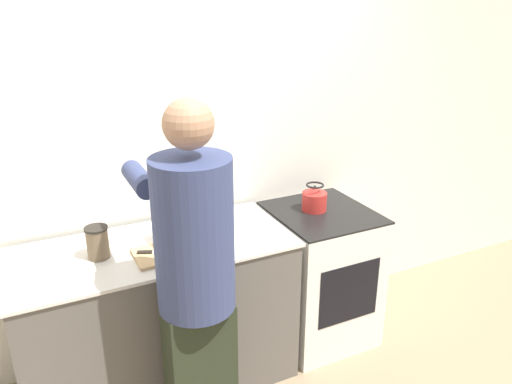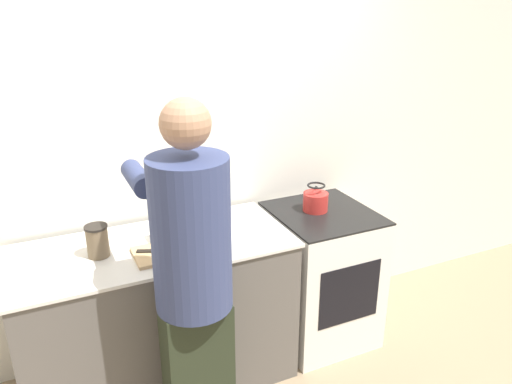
# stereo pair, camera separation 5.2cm
# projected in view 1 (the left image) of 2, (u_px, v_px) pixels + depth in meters

# --- Properties ---
(wall_back) EXTENTS (8.00, 0.05, 2.60)m
(wall_back) POSITION_uv_depth(u_px,v_px,m) (183.00, 148.00, 2.99)
(wall_back) COLOR silver
(wall_back) RESTS_ON ground_plane
(counter) EXTENTS (1.50, 0.67, 0.90)m
(counter) POSITION_uv_depth(u_px,v_px,m) (159.00, 317.00, 2.83)
(counter) COLOR #5B5651
(counter) RESTS_ON ground_plane
(oven) EXTENTS (0.60, 0.65, 0.89)m
(oven) POSITION_uv_depth(u_px,v_px,m) (319.00, 274.00, 3.28)
(oven) COLOR silver
(oven) RESTS_ON ground_plane
(person) EXTENTS (0.39, 0.63, 1.78)m
(person) POSITION_uv_depth(u_px,v_px,m) (195.00, 279.00, 2.22)
(person) COLOR #252D1D
(person) RESTS_ON ground_plane
(cutting_board) EXTENTS (0.29, 0.24, 0.02)m
(cutting_board) POSITION_uv_depth(u_px,v_px,m) (163.00, 254.00, 2.57)
(cutting_board) COLOR tan
(cutting_board) RESTS_ON counter
(knife) EXTENTS (0.20, 0.11, 0.01)m
(knife) POSITION_uv_depth(u_px,v_px,m) (156.00, 252.00, 2.57)
(knife) COLOR silver
(knife) RESTS_ON cutting_board
(kettle) EXTENTS (0.16, 0.16, 0.17)m
(kettle) POSITION_uv_depth(u_px,v_px,m) (314.00, 199.00, 3.12)
(kettle) COLOR red
(kettle) RESTS_ON oven
(bowl_prep) EXTENTS (0.15, 0.15, 0.06)m
(bowl_prep) POSITION_uv_depth(u_px,v_px,m) (211.00, 213.00, 3.02)
(bowl_prep) COLOR #426684
(bowl_prep) RESTS_ON counter
(canister_jar) EXTENTS (0.12, 0.12, 0.17)m
(canister_jar) POSITION_uv_depth(u_px,v_px,m) (98.00, 242.00, 2.53)
(canister_jar) COLOR #756047
(canister_jar) RESTS_ON counter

